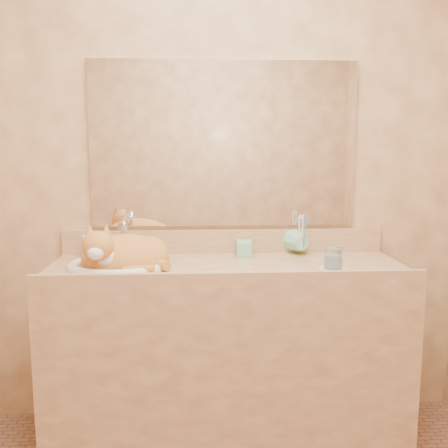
{
  "coord_description": "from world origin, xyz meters",
  "views": [
    {
      "loc": [
        -0.14,
        -1.47,
        1.37
      ],
      "look_at": [
        -0.01,
        0.7,
        1.04
      ],
      "focal_mm": 40.0,
      "sensor_mm": 36.0,
      "label": 1
    }
  ],
  "objects": [
    {
      "name": "sink_basin",
      "position": [
        -0.48,
        0.7,
        0.92
      ],
      "size": [
        0.51,
        0.45,
        0.14
      ],
      "primitive_type": null,
      "rotation": [
        0.0,
        0.0,
        -0.19
      ],
      "color": "white",
      "rests_on": "vanity_counter"
    },
    {
      "name": "faucet",
      "position": [
        -0.48,
        0.88,
        0.94
      ],
      "size": [
        0.08,
        0.14,
        0.19
      ],
      "primitive_type": null,
      "rotation": [
        0.0,
        0.0,
        -0.28
      ],
      "color": "silver",
      "rests_on": "vanity_counter"
    },
    {
      "name": "wall_back",
      "position": [
        0.0,
        1.0,
        1.25
      ],
      "size": [
        2.4,
        0.02,
        2.5
      ],
      "primitive_type": "cube",
      "color": "#9C6D47",
      "rests_on": "ground"
    },
    {
      "name": "saucer",
      "position": [
        0.45,
        0.59,
        0.85
      ],
      "size": [
        0.12,
        0.12,
        0.01
      ],
      "primitive_type": "cylinder",
      "color": "white",
      "rests_on": "vanity_counter"
    },
    {
      "name": "water_glass",
      "position": [
        0.45,
        0.59,
        0.91
      ],
      "size": [
        0.08,
        0.08,
        0.09
      ],
      "primitive_type": "cylinder",
      "color": "white",
      "rests_on": "saucer"
    },
    {
      "name": "toothbrush_cup",
      "position": [
        0.38,
        0.89,
        0.91
      ],
      "size": [
        0.14,
        0.14,
        0.11
      ],
      "primitive_type": "imported",
      "rotation": [
        0.0,
        0.0,
        0.21
      ],
      "color": "#80CDA6",
      "rests_on": "vanity_counter"
    },
    {
      "name": "soap_dispenser",
      "position": [
        0.09,
        0.86,
        0.93
      ],
      "size": [
        0.08,
        0.08,
        0.16
      ],
      "primitive_type": "imported",
      "rotation": [
        0.0,
        0.0,
        -0.05
      ],
      "color": "#80CDA6",
      "rests_on": "vanity_counter"
    },
    {
      "name": "cat",
      "position": [
        -0.46,
        0.7,
        0.91
      ],
      "size": [
        0.43,
        0.37,
        0.21
      ],
      "primitive_type": null,
      "rotation": [
        0.0,
        0.0,
        0.13
      ],
      "color": "#BB6A2B",
      "rests_on": "sink_basin"
    },
    {
      "name": "wall_front",
      "position": [
        0.0,
        -1.0,
        1.25
      ],
      "size": [
        2.4,
        0.02,
        2.5
      ],
      "primitive_type": "cube",
      "color": "#9C6D47",
      "rests_on": "ground"
    },
    {
      "name": "vanity_counter",
      "position": [
        0.0,
        0.72,
        0.42
      ],
      "size": [
        1.6,
        0.55,
        0.85
      ],
      "primitive_type": null,
      "color": "#956642",
      "rests_on": "floor"
    },
    {
      "name": "toothbrushes",
      "position": [
        0.38,
        0.89,
        0.97
      ],
      "size": [
        0.03,
        0.03,
        0.21
      ],
      "primitive_type": null,
      "color": "white",
      "rests_on": "toothbrush_cup"
    },
    {
      "name": "mirror",
      "position": [
        0.0,
        0.99,
        1.39
      ],
      "size": [
        1.3,
        0.02,
        0.8
      ],
      "primitive_type": "cube",
      "color": "white",
      "rests_on": "wall_back"
    },
    {
      "name": "lotion_bottle",
      "position": [
        -0.66,
        0.91,
        0.9
      ],
      "size": [
        0.04,
        0.04,
        0.11
      ],
      "primitive_type": "cylinder",
      "color": "white",
      "rests_on": "vanity_counter"
    }
  ]
}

